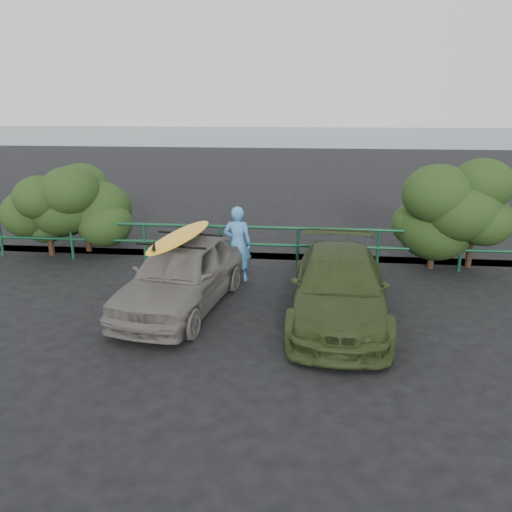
{
  "coord_description": "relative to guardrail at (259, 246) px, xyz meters",
  "views": [
    {
      "loc": [
        1.22,
        -7.2,
        4.01
      ],
      "look_at": [
        0.21,
        2.36,
        1.05
      ],
      "focal_mm": 35.0,
      "sensor_mm": 36.0,
      "label": 1
    }
  ],
  "objects": [
    {
      "name": "ocean",
      "position": [
        0.0,
        55.0,
        -0.52
      ],
      "size": [
        200.0,
        200.0,
        0.0
      ],
      "primitive_type": "plane",
      "color": "#545F66",
      "rests_on": "ground"
    },
    {
      "name": "olive_vehicle",
      "position": [
        1.86,
        -3.14,
        0.12
      ],
      "size": [
        1.98,
        4.5,
        1.29
      ],
      "primitive_type": "imported",
      "rotation": [
        0.0,
        0.0,
        -0.04
      ],
      "color": "#2F3B1A",
      "rests_on": "ground"
    },
    {
      "name": "ground",
      "position": [
        0.0,
        -5.0,
        -0.52
      ],
      "size": [
        80.0,
        80.0,
        0.0
      ],
      "primitive_type": "plane",
      "color": "black"
    },
    {
      "name": "surfboard",
      "position": [
        -1.26,
        -2.9,
        0.97
      ],
      "size": [
        1.01,
        2.84,
        0.08
      ],
      "primitive_type": "ellipsoid",
      "rotation": [
        0.0,
        0.0,
        -0.16
      ],
      "color": "#FFAD1A",
      "rests_on": "roof_rack"
    },
    {
      "name": "guardrail",
      "position": [
        0.0,
        0.0,
        0.0
      ],
      "size": [
        14.0,
        0.08,
        1.04
      ],
      "primitive_type": null,
      "color": "#123F26",
      "rests_on": "ground"
    },
    {
      "name": "roof_rack",
      "position": [
        -1.26,
        -2.9,
        0.91
      ],
      "size": [
        1.57,
        1.21,
        0.05
      ],
      "primitive_type": null,
      "rotation": [
        0.0,
        0.0,
        -0.16
      ],
      "color": "black",
      "rests_on": "sedan"
    },
    {
      "name": "man",
      "position": [
        -0.37,
        -1.19,
        0.37
      ],
      "size": [
        0.65,
        0.43,
        1.77
      ],
      "primitive_type": "imported",
      "rotation": [
        0.0,
        0.0,
        3.13
      ],
      "color": "#4184C3",
      "rests_on": "ground"
    },
    {
      "name": "shrub_left",
      "position": [
        -4.8,
        0.4,
        0.64
      ],
      "size": [
        3.2,
        2.4,
        2.33
      ],
      "primitive_type": null,
      "color": "#243D16",
      "rests_on": "ground"
    },
    {
      "name": "sedan",
      "position": [
        -1.26,
        -2.9,
        0.18
      ],
      "size": [
        2.29,
        4.33,
        1.4
      ],
      "primitive_type": "imported",
      "rotation": [
        0.0,
        0.0,
        -0.16
      ],
      "color": "#68635C",
      "rests_on": "ground"
    },
    {
      "name": "shrub_right",
      "position": [
        5.0,
        0.5,
        0.75
      ],
      "size": [
        3.2,
        2.4,
        2.53
      ],
      "primitive_type": null,
      "color": "#243D16",
      "rests_on": "ground"
    }
  ]
}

